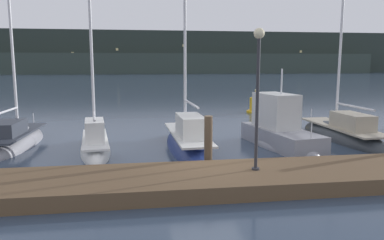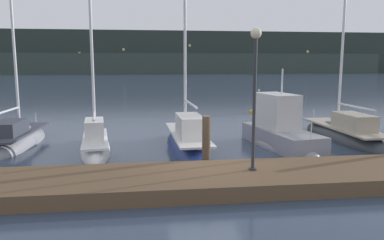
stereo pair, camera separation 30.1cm
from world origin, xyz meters
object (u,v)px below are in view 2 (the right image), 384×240
sailboat_berth_4 (95,147)px  channel_buoy (259,104)px  sailboat_berth_5 (187,145)px  sailboat_berth_7 (344,137)px  motorboat_berth_6 (280,137)px  dock_lamppost (255,77)px  sailboat_berth_3 (16,143)px

sailboat_berth_4 → channel_buoy: 15.11m
sailboat_berth_5 → sailboat_berth_7: (7.74, 1.12, -0.05)m
sailboat_berth_4 → motorboat_berth_6: (8.01, -0.13, 0.24)m
dock_lamppost → sailboat_berth_7: bearing=43.4°
motorboat_berth_6 → sailboat_berth_7: (3.59, 1.02, -0.26)m
channel_buoy → dock_lamppost: 16.98m
sailboat_berth_5 → dock_lamppost: 5.91m
dock_lamppost → sailboat_berth_4: bearing=136.2°
sailboat_berth_4 → dock_lamppost: bearing=-43.8°
motorboat_berth_6 → dock_lamppost: dock_lamppost is taller
sailboat_berth_3 → sailboat_berth_5: (7.50, -1.75, 0.08)m
sailboat_berth_3 → motorboat_berth_6: size_ratio=1.71×
sailboat_berth_5 → sailboat_berth_4: bearing=176.6°
sailboat_berth_5 → sailboat_berth_7: 7.82m
sailboat_berth_7 → dock_lamppost: size_ratio=2.42×
sailboat_berth_5 → sailboat_berth_7: bearing=8.3°
sailboat_berth_5 → dock_lamppost: (1.43, -4.84, 3.06)m
sailboat_berth_4 → sailboat_berth_7: size_ratio=0.70×
sailboat_berth_3 → motorboat_berth_6: bearing=-8.1°
sailboat_berth_5 → sailboat_berth_7: size_ratio=1.07×
sailboat_berth_5 → channel_buoy: 12.93m
channel_buoy → dock_lamppost: dock_lamppost is taller
sailboat_berth_3 → motorboat_berth_6: (11.65, -1.65, 0.29)m
channel_buoy → dock_lamppost: (-5.17, -15.96, 2.62)m
sailboat_berth_4 → channel_buoy: size_ratio=4.06×
sailboat_berth_4 → channel_buoy: sailboat_berth_4 is taller
sailboat_berth_3 → channel_buoy: sailboat_berth_3 is taller
sailboat_berth_4 → dock_lamppost: size_ratio=1.69×
channel_buoy → sailboat_berth_3: bearing=-146.4°
sailboat_berth_3 → channel_buoy: bearing=33.6°
sailboat_berth_7 → channel_buoy: bearing=96.5°
dock_lamppost → channel_buoy: bearing=72.0°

